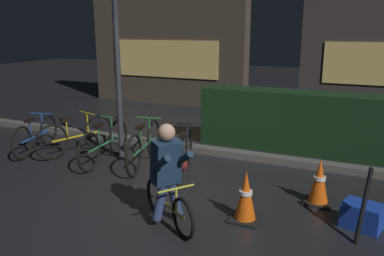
# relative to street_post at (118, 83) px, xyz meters

# --- Properties ---
(ground_plane) EXTENTS (40.00, 40.00, 0.00)m
(ground_plane) POSITION_rel_street_post_xyz_m (1.47, -1.20, -1.39)
(ground_plane) COLOR black
(sidewalk_curb) EXTENTS (12.00, 0.24, 0.12)m
(sidewalk_curb) POSITION_rel_street_post_xyz_m (1.47, 1.00, -1.33)
(sidewalk_curb) COLOR #56544F
(sidewalk_curb) RESTS_ON ground
(hedge_row) EXTENTS (4.80, 0.70, 1.14)m
(hedge_row) POSITION_rel_street_post_xyz_m (3.27, 1.90, -0.82)
(hedge_row) COLOR black
(hedge_row) RESTS_ON ground
(storefront_left) EXTENTS (5.05, 0.54, 4.25)m
(storefront_left) POSITION_rel_street_post_xyz_m (-1.89, 5.30, 0.73)
(storefront_left) COLOR #42382D
(storefront_left) RESTS_ON ground
(street_post) EXTENTS (0.10, 0.10, 2.78)m
(street_post) POSITION_rel_street_post_xyz_m (0.00, 0.00, 0.00)
(street_post) COLOR #2D2D33
(street_post) RESTS_ON ground
(parked_bike_leftmost) EXTENTS (0.50, 1.49, 0.71)m
(parked_bike_leftmost) POSITION_rel_street_post_xyz_m (-1.74, -0.29, -1.07)
(parked_bike_leftmost) COLOR black
(parked_bike_leftmost) RESTS_ON ground
(parked_bike_left_mid) EXTENTS (0.57, 1.57, 0.75)m
(parked_bike_left_mid) POSITION_rel_street_post_xyz_m (-0.98, -0.05, -1.05)
(parked_bike_left_mid) COLOR black
(parked_bike_left_mid) RESTS_ON ground
(parked_bike_center_left) EXTENTS (0.46, 1.65, 0.76)m
(parked_bike_center_left) POSITION_rel_street_post_xyz_m (-0.19, -0.23, -1.04)
(parked_bike_center_left) COLOR black
(parked_bike_center_left) RESTS_ON ground
(parked_bike_center_right) EXTENTS (0.49, 1.68, 0.79)m
(parked_bike_center_right) POSITION_rel_street_post_xyz_m (0.54, -0.09, -1.03)
(parked_bike_center_right) COLOR black
(parked_bike_center_right) RESTS_ON ground
(parked_bike_right_mid) EXTENTS (0.55, 1.53, 0.73)m
(parked_bike_right_mid) POSITION_rel_street_post_xyz_m (1.29, -0.09, -1.06)
(parked_bike_right_mid) COLOR black
(parked_bike_right_mid) RESTS_ON ground
(traffic_cone_near) EXTENTS (0.36, 0.36, 0.64)m
(traffic_cone_near) POSITION_rel_street_post_xyz_m (2.71, -1.30, -1.08)
(traffic_cone_near) COLOR black
(traffic_cone_near) RESTS_ON ground
(traffic_cone_far) EXTENTS (0.36, 0.36, 0.63)m
(traffic_cone_far) POSITION_rel_street_post_xyz_m (3.45, -0.42, -1.08)
(traffic_cone_far) COLOR black
(traffic_cone_far) RESTS_ON ground
(blue_crate) EXTENTS (0.51, 0.43, 0.30)m
(blue_crate) POSITION_rel_street_post_xyz_m (4.02, -0.90, -1.24)
(blue_crate) COLOR #193DB7
(blue_crate) RESTS_ON ground
(cyclist) EXTENTS (1.00, 0.73, 1.25)m
(cyclist) POSITION_rel_street_post_xyz_m (1.91, -1.77, -0.76)
(cyclist) COLOR black
(cyclist) RESTS_ON ground
(closed_umbrella) EXTENTS (0.14, 0.40, 0.80)m
(closed_umbrella) POSITION_rel_street_post_xyz_m (4.02, -1.15, -0.99)
(closed_umbrella) COLOR black
(closed_umbrella) RESTS_ON ground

